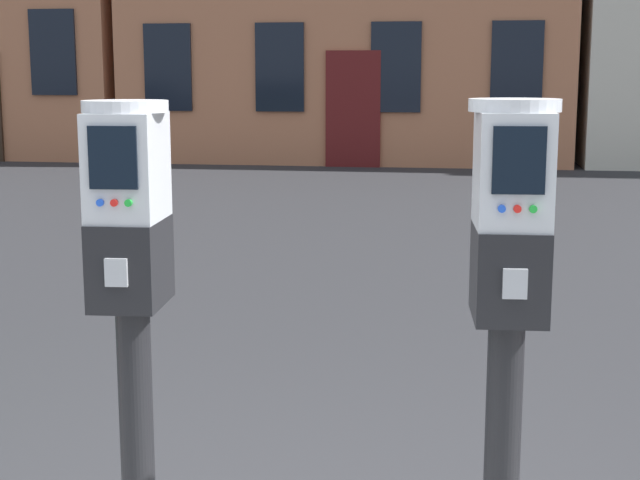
{
  "coord_description": "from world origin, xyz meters",
  "views": [
    {
      "loc": [
        0.55,
        -2.55,
        1.69
      ],
      "look_at": [
        0.17,
        -0.18,
        1.27
      ],
      "focal_mm": 52.83,
      "sensor_mm": 36.0,
      "label": 1
    }
  ],
  "objects": [
    {
      "name": "parking_meter_near_kerb",
      "position": [
        -0.31,
        -0.28,
        1.16
      ],
      "size": [
        0.23,
        0.26,
        1.49
      ],
      "rotation": [
        0.0,
        0.0,
        -1.5
      ],
      "color": "black",
      "rests_on": "sidewalk_slab"
    },
    {
      "name": "parking_meter_twin_adjacent",
      "position": [
        0.65,
        -0.28,
        1.17
      ],
      "size": [
        0.23,
        0.26,
        1.49
      ],
      "rotation": [
        0.0,
        0.0,
        -1.5
      ],
      "color": "black",
      "rests_on": "sidewalk_slab"
    }
  ]
}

